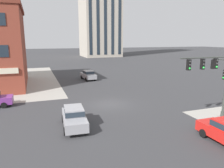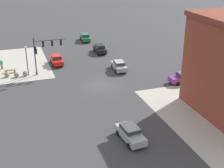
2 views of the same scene
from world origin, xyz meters
The scene contains 14 objects.
ground_plane centered at (0.00, 0.00, 0.00)m, with size 320.00×320.00×0.00m, color #38383A.
traffic_signal_main centered at (7.51, -7.22, 4.11)m, with size 5.34×2.09×6.17m.
bollard_sphere_curb_a centered at (10.52, -7.50, 0.41)m, with size 0.82×0.82×0.82m, color gray.
bollard_sphere_curb_b centered at (11.87, -7.42, 0.41)m, with size 0.82×0.82×0.82m, color gray.
bollard_sphere_curb_c centered at (13.34, -7.98, 0.41)m, with size 0.82×0.82×0.82m, color gray.
bench_near_signal centered at (12.74, -9.88, 0.33)m, with size 1.85×0.70×0.49m.
pedestrian_walking_east centered at (14.05, -12.12, 0.97)m, with size 0.55×0.23×1.70m.
street_lamp_corner_near centered at (10.00, -7.64, 3.13)m, with size 0.36×0.36×4.93m.
car_main_northbound_near centered at (-4.76, -15.81, 0.92)m, with size 2.01×4.46×1.68m.
car_main_northbound_far centered at (4.62, -11.67, 0.92)m, with size 1.90×4.41×1.68m.
car_main_southbound_near centered at (-4.22, -25.48, 0.92)m, with size 2.13×4.52×1.68m.
car_main_southbound_far centered at (-4.87, -5.03, 0.92)m, with size 2.14×4.52×1.68m.
car_cross_eastbound centered at (1.41, 15.66, 0.92)m, with size 2.18×4.54×1.68m.
car_cross_westbound centered at (-12.42, 3.37, 0.92)m, with size 4.42×1.94×1.68m.
Camera 2 is at (12.69, 42.44, 18.80)m, focal length 50.54 mm.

